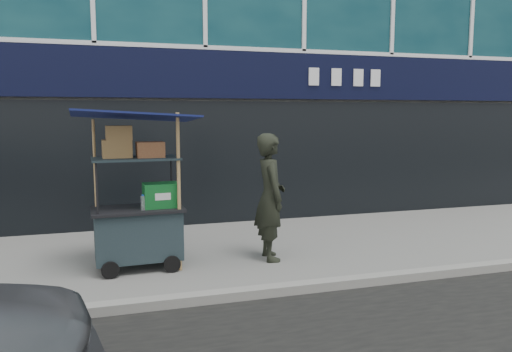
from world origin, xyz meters
name	(u,v)px	position (x,y,z in m)	size (l,w,h in m)	color
ground	(270,290)	(0.00, 0.00, 0.00)	(80.00, 80.00, 0.00)	slate
curb	(275,290)	(0.00, -0.20, 0.06)	(80.00, 0.18, 0.12)	gray
vendor_cart	(139,214)	(-1.47, 1.36, 0.78)	(1.69, 1.23, 2.22)	#1A282C
vendor_man	(270,197)	(0.43, 1.27, 0.94)	(0.68, 0.45, 1.88)	black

